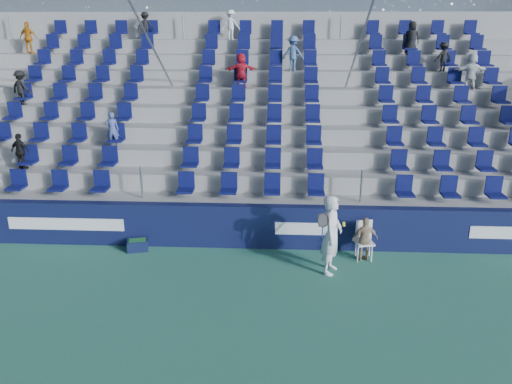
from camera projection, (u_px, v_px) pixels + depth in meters
The scene contains 7 objects.
ground at pixel (240, 309), 10.70m from camera, with size 70.00×70.00×0.00m, color #30725A.
sponsor_wall at pixel (249, 226), 13.48m from camera, with size 24.00×0.32×1.20m.
grandstand at pixel (258, 131), 17.80m from camera, with size 24.00×8.17×6.63m.
tennis_player at pixel (332, 235), 11.98m from camera, with size 0.74×0.83×1.98m.
line_judge_chair at pixel (364, 237), 12.88m from camera, with size 0.52×0.53×1.00m.
line_judge at pixel (365, 239), 12.73m from camera, with size 0.68×0.28×1.16m, color tan.
ball_bin at pixel (138, 245), 13.39m from camera, with size 0.61×0.47×0.31m.
Camera 1 is at (0.82, -9.28, 5.84)m, focal length 35.00 mm.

